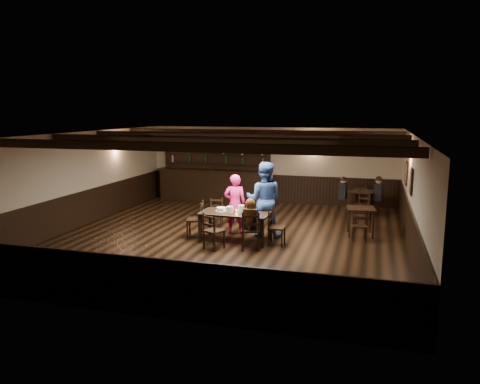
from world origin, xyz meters
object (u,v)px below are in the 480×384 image
(dining_table, at_px, (235,215))
(chair_near_right, at_px, (251,228))
(woman_pink, at_px, (235,204))
(man_blue, at_px, (264,199))
(bar_counter, at_px, (215,181))
(cake, at_px, (221,209))
(chair_near_left, at_px, (212,228))

(dining_table, height_order, chair_near_right, chair_near_right)
(chair_near_right, bearing_deg, dining_table, 131.79)
(dining_table, bearing_deg, woman_pink, 106.85)
(man_blue, relative_size, bar_counter, 0.46)
(dining_table, bearing_deg, chair_near_right, -48.21)
(cake, bearing_deg, man_blue, 31.00)
(dining_table, distance_m, woman_pink, 0.77)
(chair_near_left, height_order, woman_pink, woman_pink)
(chair_near_left, xyz_separation_m, cake, (-0.06, 0.91, 0.27))
(cake, relative_size, bar_counter, 0.07)
(chair_near_right, distance_m, bar_counter, 6.40)
(chair_near_right, bearing_deg, cake, 143.69)
(man_blue, bearing_deg, woman_pink, -9.29)
(chair_near_left, distance_m, man_blue, 1.84)
(chair_near_left, xyz_separation_m, bar_counter, (-1.96, 5.92, 0.20))
(woman_pink, relative_size, man_blue, 0.82)
(dining_table, relative_size, man_blue, 0.89)
(chair_near_right, relative_size, woman_pink, 0.58)
(chair_near_left, distance_m, cake, 0.96)
(man_blue, height_order, bar_counter, bar_counter)
(dining_table, height_order, man_blue, man_blue)
(cake, bearing_deg, bar_counter, 110.80)
(chair_near_right, bearing_deg, man_blue, 89.04)
(chair_near_right, xyz_separation_m, man_blue, (0.02, 1.31, 0.44))
(man_blue, bearing_deg, bar_counter, -61.73)
(chair_near_right, height_order, man_blue, man_blue)
(dining_table, distance_m, cake, 0.41)
(chair_near_left, height_order, man_blue, man_blue)
(dining_table, xyz_separation_m, bar_counter, (-2.29, 5.07, 0.04))
(chair_near_right, height_order, cake, chair_near_right)
(woman_pink, distance_m, bar_counter, 4.82)
(dining_table, relative_size, chair_near_left, 1.98)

